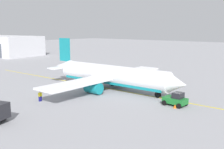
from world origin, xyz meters
name	(u,v)px	position (x,y,z in m)	size (l,w,h in m)	color
ground_plane	(112,89)	(0.00, 0.00, 0.00)	(400.00, 400.00, 0.00)	#939399
airplane	(110,76)	(-0.48, -0.01, 2.73)	(32.58, 32.04, 9.83)	white
pushback_tug	(176,99)	(15.10, -2.35, 1.01)	(3.71, 2.50, 2.20)	#196B28
refueling_worker	(40,96)	(-3.39, -14.52, 0.82)	(0.41, 0.55, 1.71)	navy
safety_cone_nose	(175,106)	(15.64, -3.59, 0.29)	(0.52, 0.52, 0.58)	#F2590F
distant_hangar	(4,46)	(-81.87, 21.45, 4.28)	(33.97, 23.53, 8.58)	silver
taxi_line_marking	(112,89)	(0.00, 0.00, 0.01)	(80.62, 0.30, 0.01)	yellow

